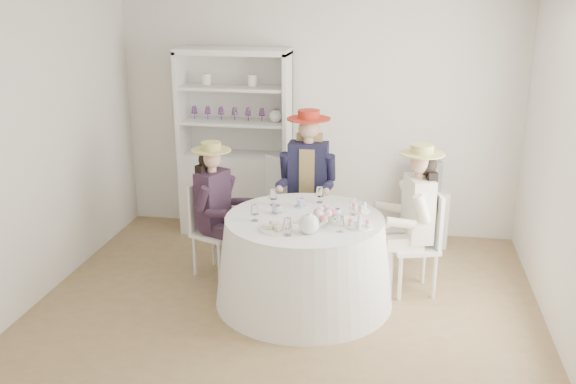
# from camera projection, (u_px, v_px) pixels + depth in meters

# --- Properties ---
(ground) EXTENTS (4.50, 4.50, 0.00)m
(ground) POSITION_uv_depth(u_px,v_px,m) (286.00, 306.00, 5.79)
(ground) COLOR olive
(ground) RESTS_ON ground
(wall_back) EXTENTS (4.50, 0.00, 4.50)m
(wall_back) POSITION_uv_depth(u_px,v_px,m) (317.00, 116.00, 7.24)
(wall_back) COLOR white
(wall_back) RESTS_ON ground
(wall_front) EXTENTS (4.50, 0.00, 4.50)m
(wall_front) POSITION_uv_depth(u_px,v_px,m) (221.00, 257.00, 3.50)
(wall_front) COLOR white
(wall_front) RESTS_ON ground
(wall_left) EXTENTS (0.00, 4.50, 4.50)m
(wall_left) POSITION_uv_depth(u_px,v_px,m) (39.00, 150.00, 5.74)
(wall_left) COLOR white
(wall_left) RESTS_ON ground
(wall_right) EXTENTS (0.00, 4.50, 4.50)m
(wall_right) POSITION_uv_depth(u_px,v_px,m) (569.00, 175.00, 5.00)
(wall_right) COLOR white
(wall_right) RESTS_ON ground
(tea_table) EXTENTS (1.61, 1.61, 0.81)m
(tea_table) POSITION_uv_depth(u_px,v_px,m) (304.00, 260.00, 5.77)
(tea_table) COLOR white
(tea_table) RESTS_ON ground
(hutch) EXTENTS (1.27, 0.52, 2.11)m
(hutch) POSITION_uv_depth(u_px,v_px,m) (237.00, 169.00, 7.36)
(hutch) COLOR silver
(hutch) RESTS_ON ground
(side_table) EXTENTS (0.51, 0.51, 0.64)m
(side_table) POSITION_uv_depth(u_px,v_px,m) (424.00, 217.00, 7.08)
(side_table) COLOR silver
(side_table) RESTS_ON ground
(hatbox) EXTENTS (0.37, 0.37, 0.32)m
(hatbox) POSITION_uv_depth(u_px,v_px,m) (427.00, 175.00, 6.93)
(hatbox) COLOR black
(hatbox) RESTS_ON side_table
(guest_left) EXTENTS (0.56, 0.51, 1.35)m
(guest_left) POSITION_uv_depth(u_px,v_px,m) (215.00, 202.00, 6.20)
(guest_left) COLOR silver
(guest_left) RESTS_ON ground
(guest_mid) EXTENTS (0.56, 0.59, 1.57)m
(guest_mid) POSITION_uv_depth(u_px,v_px,m) (308.00, 176.00, 6.60)
(guest_mid) COLOR silver
(guest_mid) RESTS_ON ground
(guest_right) EXTENTS (0.58, 0.54, 1.42)m
(guest_right) POSITION_uv_depth(u_px,v_px,m) (415.00, 211.00, 5.82)
(guest_right) COLOR silver
(guest_right) RESTS_ON ground
(spare_chair) EXTENTS (0.59, 0.59, 1.01)m
(spare_chair) POSITION_uv_depth(u_px,v_px,m) (286.00, 198.00, 7.01)
(spare_chair) COLOR silver
(spare_chair) RESTS_ON ground
(teacup_a) EXTENTS (0.11, 0.11, 0.07)m
(teacup_a) POSITION_uv_depth(u_px,v_px,m) (277.00, 210.00, 5.73)
(teacup_a) COLOR white
(teacup_a) RESTS_ON tea_table
(teacup_b) EXTENTS (0.08, 0.08, 0.07)m
(teacup_b) POSITION_uv_depth(u_px,v_px,m) (300.00, 203.00, 5.91)
(teacup_b) COLOR white
(teacup_b) RESTS_ON tea_table
(teacup_c) EXTENTS (0.09, 0.09, 0.06)m
(teacup_c) POSITION_uv_depth(u_px,v_px,m) (337.00, 213.00, 5.67)
(teacup_c) COLOR white
(teacup_c) RESTS_ON tea_table
(flower_bowl) EXTENTS (0.24, 0.24, 0.05)m
(flower_bowl) POSITION_uv_depth(u_px,v_px,m) (327.00, 218.00, 5.58)
(flower_bowl) COLOR white
(flower_bowl) RESTS_ON tea_table
(flower_arrangement) EXTENTS (0.18, 0.18, 0.07)m
(flower_arrangement) POSITION_uv_depth(u_px,v_px,m) (325.00, 214.00, 5.48)
(flower_arrangement) COLOR pink
(flower_arrangement) RESTS_ON tea_table
(table_teapot) EXTENTS (0.24, 0.17, 0.18)m
(table_teapot) POSITION_uv_depth(u_px,v_px,m) (309.00, 224.00, 5.28)
(table_teapot) COLOR white
(table_teapot) RESTS_ON tea_table
(sandwich_plate) EXTENTS (0.29, 0.29, 0.06)m
(sandwich_plate) POSITION_uv_depth(u_px,v_px,m) (276.00, 228.00, 5.37)
(sandwich_plate) COLOR white
(sandwich_plate) RESTS_ON tea_table
(cupcake_stand) EXTENTS (0.22, 0.22, 0.21)m
(cupcake_stand) POSITION_uv_depth(u_px,v_px,m) (359.00, 219.00, 5.40)
(cupcake_stand) COLOR white
(cupcake_stand) RESTS_ON tea_table
(stemware_set) EXTENTS (0.91, 0.95, 0.15)m
(stemware_set) POSITION_uv_depth(u_px,v_px,m) (305.00, 210.00, 5.62)
(stemware_set) COLOR white
(stemware_set) RESTS_ON tea_table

